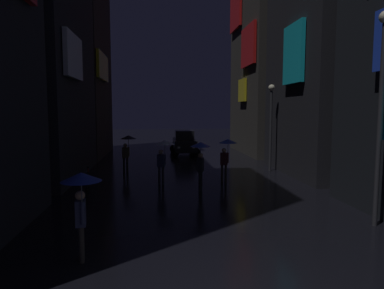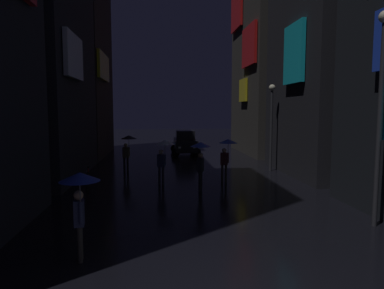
% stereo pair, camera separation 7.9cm
% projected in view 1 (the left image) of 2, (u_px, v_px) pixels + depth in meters
% --- Properties ---
extents(building_left_far, '(4.25, 8.46, 21.28)m').
position_uv_depth(building_left_far, '(76.00, 16.00, 25.91)').
color(building_left_far, '#2D2826').
rests_on(building_left_far, ground).
extents(building_right_mid, '(4.25, 7.35, 16.41)m').
position_uv_depth(building_right_mid, '(325.00, 22.00, 18.27)').
color(building_right_mid, black).
rests_on(building_right_mid, ground).
extents(building_right_far, '(4.25, 8.77, 15.20)m').
position_uv_depth(building_right_far, '(266.00, 60.00, 27.94)').
color(building_right_far, '#33302D').
rests_on(building_right_far, ground).
extents(pedestrian_foreground_right_blue, '(0.90, 0.90, 2.12)m').
position_uv_depth(pedestrian_foreground_right_blue, '(201.00, 153.00, 14.89)').
color(pedestrian_foreground_right_blue, black).
rests_on(pedestrian_foreground_right_blue, ground).
extents(pedestrian_midstreet_centre_clear, '(0.90, 0.90, 2.12)m').
position_uv_depth(pedestrian_midstreet_centre_clear, '(164.00, 150.00, 15.97)').
color(pedestrian_midstreet_centre_clear, '#2D2D38').
rests_on(pedestrian_midstreet_centre_clear, ground).
extents(pedestrian_midstreet_left_blue, '(0.90, 0.90, 2.12)m').
position_uv_depth(pedestrian_midstreet_left_blue, '(227.00, 148.00, 16.60)').
color(pedestrian_midstreet_left_blue, '#38332D').
rests_on(pedestrian_midstreet_left_blue, ground).
extents(pedestrian_far_right_black, '(0.90, 0.90, 2.12)m').
position_uv_depth(pedestrian_far_right_black, '(127.00, 143.00, 19.04)').
color(pedestrian_far_right_black, black).
rests_on(pedestrian_far_right_black, ground).
extents(pedestrian_foreground_left_blue, '(0.90, 0.90, 2.12)m').
position_uv_depth(pedestrian_foreground_left_blue, '(81.00, 192.00, 7.67)').
color(pedestrian_foreground_left_blue, '#38332D').
rests_on(pedestrian_foreground_left_blue, ground).
extents(bicycle_parked_at_storefront, '(0.29, 1.81, 0.96)m').
position_uv_depth(bicycle_parked_at_storefront, '(88.00, 181.00, 15.07)').
color(bicycle_parked_at_storefront, black).
rests_on(bicycle_parked_at_storefront, ground).
extents(car_distant, '(2.29, 4.17, 1.92)m').
position_uv_depth(car_distant, '(184.00, 143.00, 27.36)').
color(car_distant, black).
rests_on(car_distant, ground).
extents(streetlamp_right_far, '(0.36, 0.36, 4.97)m').
position_uv_depth(streetlamp_right_far, '(271.00, 117.00, 19.59)').
color(streetlamp_right_far, '#2D2D33').
rests_on(streetlamp_right_far, ground).
extents(streetlamp_right_near, '(0.36, 0.36, 6.34)m').
position_uv_depth(streetlamp_right_near, '(381.00, 97.00, 10.01)').
color(streetlamp_right_near, '#2D2D33').
rests_on(streetlamp_right_near, ground).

